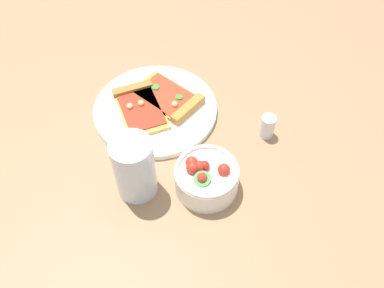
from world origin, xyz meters
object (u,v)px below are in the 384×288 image
plate (156,109)px  pizza_slice_far (139,106)px  pizza_slice_near (171,99)px  soda_glass (135,168)px  pepper_shaker (268,125)px  salad_bowl (206,177)px

plate → pizza_slice_far: 0.04m
pizza_slice_far → pizza_slice_near: bearing=97.0°
plate → pizza_slice_near: bearing=110.5°
pizza_slice_near → soda_glass: soda_glass is taller
pepper_shaker → plate: bearing=-114.5°
salad_bowl → pepper_shaker: 0.19m
pizza_slice_near → salad_bowl: bearing=10.2°
pizza_slice_near → pepper_shaker: bearing=58.6°
pizza_slice_near → pepper_shaker: size_ratio=2.73×
plate → salad_bowl: 0.23m
pepper_shaker → pizza_slice_far: bearing=-112.4°
pizza_slice_far → pepper_shaker: pepper_shaker is taller
plate → pizza_slice_near: (-0.01, 0.04, 0.01)m
soda_glass → pepper_shaker: soda_glass is taller
pizza_slice_far → pepper_shaker: 0.29m
pizza_slice_near → pizza_slice_far: size_ratio=1.08×
plate → pepper_shaker: (0.10, 0.23, 0.02)m
pizza_slice_near → plate: bearing=-69.5°
plate → salad_bowl: bearing=19.8°
pizza_slice_far → salad_bowl: bearing=27.2°
salad_bowl → pepper_shaker: (-0.11, 0.15, -0.00)m
pizza_slice_far → salad_bowl: size_ratio=1.32×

